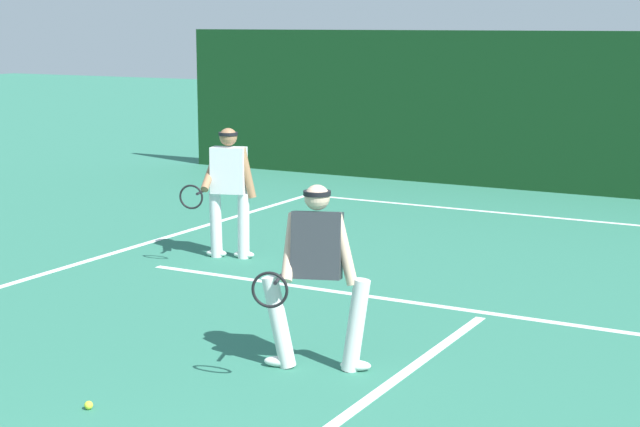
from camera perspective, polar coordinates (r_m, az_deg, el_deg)
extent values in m
cube|color=white|center=(15.40, 15.92, -0.50)|extent=(10.10, 0.10, 0.01)
cube|color=white|center=(10.41, 9.30, -5.49)|extent=(8.24, 0.10, 0.01)
cylinder|color=silver|center=(8.53, 2.01, -6.25)|extent=(0.28, 0.21, 0.80)
cylinder|color=silver|center=(8.63, -2.31, -6.06)|extent=(0.32, 0.23, 0.80)
ellipsoid|color=white|center=(8.64, 2.00, -8.47)|extent=(0.28, 0.19, 0.09)
ellipsoid|color=white|center=(8.73, -2.29, -8.25)|extent=(0.28, 0.19, 0.09)
cube|color=#2D3338|center=(8.40, -0.16, -1.78)|extent=(0.49, 0.42, 0.58)
cylinder|color=beige|center=(8.38, 1.37, -2.00)|extent=(0.25, 0.17, 0.61)
cylinder|color=beige|center=(8.45, -1.68, -1.89)|extent=(0.23, 0.44, 0.54)
sphere|color=beige|center=(8.33, -0.17, 0.90)|extent=(0.21, 0.21, 0.21)
cylinder|color=black|center=(8.32, -0.17, 1.15)|extent=(0.29, 0.29, 0.04)
cylinder|color=black|center=(8.27, -2.33, -3.68)|extent=(0.12, 0.26, 0.03)
torus|color=black|center=(7.94, -2.82, -4.28)|extent=(0.28, 0.12, 0.29)
cylinder|color=silver|center=(12.58, -4.29, -0.70)|extent=(0.19, 0.18, 0.81)
cylinder|color=silver|center=(12.68, -5.83, -0.63)|extent=(0.19, 0.18, 0.81)
ellipsoid|color=white|center=(12.65, -4.27, -2.29)|extent=(0.28, 0.18, 0.09)
ellipsoid|color=white|center=(12.76, -5.80, -2.21)|extent=(0.28, 0.18, 0.09)
cube|color=silver|center=(12.51, -5.11, 2.42)|extent=(0.47, 0.34, 0.57)
cylinder|color=#9E704C|center=(12.45, -4.09, 2.27)|extent=(0.24, 0.16, 0.62)
cylinder|color=#9E704C|center=(12.59, -6.12, 2.33)|extent=(0.25, 0.56, 0.44)
sphere|color=#9E704C|center=(12.46, -5.14, 4.28)|extent=(0.22, 0.22, 0.22)
cylinder|color=black|center=(12.46, -5.15, 4.45)|extent=(0.29, 0.29, 0.04)
cylinder|color=black|center=(12.40, -6.68, 1.18)|extent=(0.10, 0.26, 0.03)
torus|color=black|center=(12.08, -7.20, 0.92)|extent=(0.29, 0.11, 0.29)
sphere|color=#D1E033|center=(8.01, -12.79, -10.39)|extent=(0.07, 0.07, 0.07)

